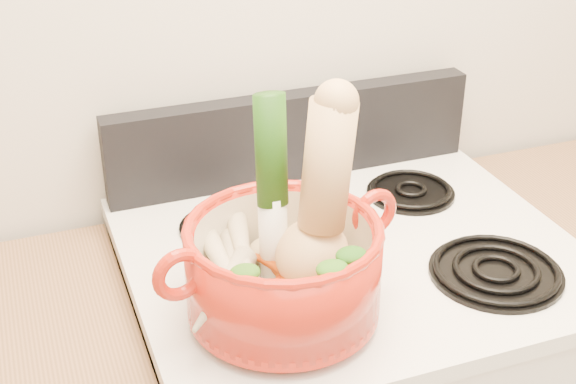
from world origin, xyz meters
name	(u,v)px	position (x,y,z in m)	size (l,w,h in m)	color
wall_back	(284,2)	(0.00, 1.75, 1.30)	(3.50, 0.02, 2.60)	beige
cooktop	(352,255)	(0.00, 1.40, 0.93)	(0.78, 0.67, 0.03)	silver
control_backsplash	(293,136)	(0.00, 1.70, 1.04)	(0.76, 0.05, 0.18)	black
burner_front_left	(283,319)	(-0.19, 1.24, 0.96)	(0.22, 0.22, 0.02)	black
burner_front_right	(496,270)	(0.19, 1.24, 0.96)	(0.22, 0.22, 0.02)	black
burner_back_left	(227,225)	(-0.19, 1.54, 0.96)	(0.17, 0.17, 0.02)	black
burner_back_right	(411,190)	(0.19, 1.54, 0.96)	(0.17, 0.17, 0.02)	black
dutch_oven	(283,269)	(-0.18, 1.25, 1.04)	(0.29, 0.29, 0.14)	#B11F0F
pot_handle_left	(180,274)	(-0.35, 1.22, 1.09)	(0.08, 0.08, 0.02)	#B11F0F
pot_handle_right	(374,212)	(-0.02, 1.28, 1.09)	(0.08, 0.08, 0.02)	#B11F0F
squash	(313,199)	(-0.13, 1.26, 1.15)	(0.12, 0.12, 0.30)	tan
leek	(273,189)	(-0.18, 1.30, 1.15)	(0.05, 0.05, 0.31)	white
ginger	(273,251)	(-0.17, 1.34, 1.02)	(0.08, 0.06, 0.05)	tan
parsnip_0	(231,273)	(-0.25, 1.30, 1.02)	(0.04, 0.04, 0.19)	beige
parsnip_1	(239,282)	(-0.25, 1.26, 1.03)	(0.05, 0.05, 0.22)	beige
parsnip_2	(248,264)	(-0.23, 1.29, 1.03)	(0.04, 0.04, 0.19)	beige
parsnip_3	(221,289)	(-0.28, 1.24, 1.04)	(0.04, 0.04, 0.17)	beige
parsnip_4	(222,260)	(-0.27, 1.30, 1.05)	(0.04, 0.04, 0.21)	beige
parsnip_5	(243,251)	(-0.23, 1.31, 1.05)	(0.04, 0.04, 0.21)	beige
carrot_0	(300,296)	(-0.17, 1.21, 1.02)	(0.04, 0.04, 0.18)	#D8610A
carrot_1	(264,304)	(-0.23, 1.21, 1.02)	(0.03, 0.03, 0.15)	#B83A09
carrot_2	(299,281)	(-0.17, 1.23, 1.03)	(0.03, 0.03, 0.18)	#BE4009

